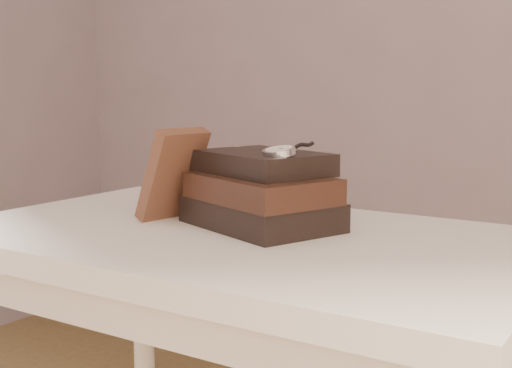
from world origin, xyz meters
The scene contains 5 objects.
table centered at (0.00, 0.35, 0.66)m, with size 1.00×0.60×0.75m.
book_stack centered at (0.01, 0.40, 0.81)m, with size 0.31×0.27×0.13m.
journal centered at (-0.15, 0.36, 0.84)m, with size 0.03×0.11×0.17m, color #3D2217.
pocket_watch centered at (0.07, 0.36, 0.89)m, with size 0.07×0.16×0.02m.
eyeglasses centered at (-0.04, 0.51, 0.82)m, with size 0.15×0.16×0.05m.
Camera 1 is at (0.63, -0.59, 0.99)m, focal length 47.90 mm.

